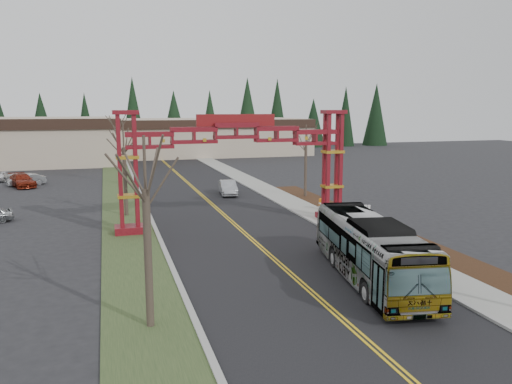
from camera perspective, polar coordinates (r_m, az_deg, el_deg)
name	(u,v)px	position (r m, az deg, el deg)	size (l,w,h in m)	color
ground	(341,319)	(22.61, 9.74, -14.12)	(200.00, 200.00, 0.00)	black
road	(217,209)	(45.38, -4.45, -1.95)	(12.00, 110.00, 0.02)	black
lane_line_left	(216,209)	(45.35, -4.60, -1.94)	(0.12, 100.00, 0.01)	gold
lane_line_right	(219,209)	(45.40, -4.30, -1.92)	(0.12, 100.00, 0.01)	gold
curb_right	(281,205)	(47.03, 2.89, -1.44)	(0.30, 110.00, 0.15)	#A1A19C
sidewalk_right	(295,204)	(47.53, 4.53, -1.34)	(2.60, 110.00, 0.14)	gray
landscape_strip	(411,242)	(35.72, 17.31, -5.43)	(2.60, 50.00, 0.12)	black
grass_median	(126,214)	(44.40, -14.59, -2.45)	(4.00, 110.00, 0.08)	#2E4120
curb_left	(148,212)	(44.49, -12.21, -2.28)	(0.30, 110.00, 0.15)	#A1A19C
gateway_arch	(236,149)	(37.78, -2.28, 4.91)	(18.20, 1.60, 8.90)	#5A0B12
retail_building_east	(207,136)	(100.47, -5.65, 6.35)	(38.00, 20.30, 7.00)	#BAA88E
conifer_treeline	(151,120)	(110.91, -11.90, 8.02)	(116.10, 5.60, 13.00)	black
transit_bus	(370,249)	(27.17, 12.92, -6.40)	(2.81, 12.01, 3.35)	#9FA1A6
silver_sedan	(228,188)	(52.65, -3.22, 0.49)	(1.61, 4.63, 1.53)	#A5A8AD
parked_car_mid_a	(22,181)	(63.84, -25.17, 1.19)	(2.13, 5.24, 1.52)	maroon
parked_car_far_a	(26,180)	(65.06, -24.76, 1.30)	(1.46, 4.19, 1.38)	#919598
parked_car_far_b	(4,176)	(70.56, -26.85, 1.67)	(2.07, 4.48, 1.25)	white
bare_tree_median_near	(146,190)	(20.34, -12.50, 0.21)	(3.25, 3.25, 7.98)	#382D26
bare_tree_median_mid	(124,148)	(42.97, -14.88, 4.88)	(3.23, 3.23, 7.94)	#382D26
bare_tree_median_far	(117,130)	(62.43, -15.57, 6.81)	(3.19, 3.19, 8.58)	#382D26
bare_tree_right_far	(306,144)	(50.89, 5.73, 5.47)	(2.92, 2.92, 7.42)	#382D26
street_sign	(367,212)	(37.78, 12.57, -2.28)	(0.44, 0.19, 1.99)	#3F3F44
barrel_south	(353,213)	(41.76, 11.02, -2.34)	(0.60, 0.60, 1.11)	orange
barrel_mid	(333,209)	(43.70, 8.80, -1.89)	(0.49, 0.49, 0.90)	orange
barrel_north	(322,205)	(44.83, 7.55, -1.46)	(0.58, 0.58, 1.08)	orange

